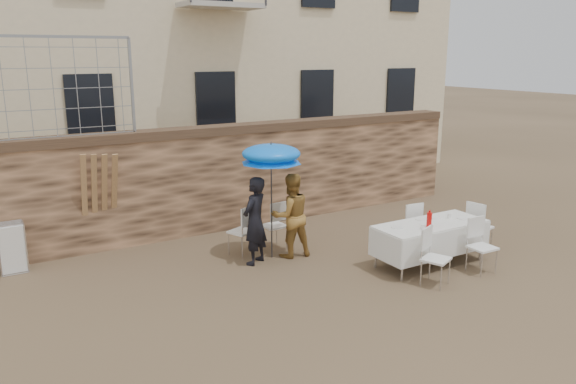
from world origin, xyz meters
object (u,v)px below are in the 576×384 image
table_chair_front_left (436,257)px  table_chair_back (408,226)px  soda_bottle (429,220)px  couple_chair_right (274,224)px  table_chair_side (479,225)px  umbrella (271,157)px  table_chair_front_right (482,246)px  woman_dress (291,215)px  couple_chair_left (242,230)px  man_suit (255,221)px  banquet_table (431,225)px  chair_stack_right (11,245)px

table_chair_front_left → table_chair_back: (0.80, 1.55, 0.00)m
table_chair_front_left → table_chair_back: size_ratio=1.00×
soda_bottle → couple_chair_right: bearing=127.4°
table_chair_front_left → table_chair_side: bearing=0.0°
umbrella → table_chair_front_right: size_ratio=2.10×
woman_dress → table_chair_side: bearing=162.3°
couple_chair_left → woman_dress: bearing=121.5°
table_chair_front_right → table_chair_back: (-0.30, 1.55, 0.00)m
umbrella → table_chair_side: size_ratio=2.10×
woman_dress → table_chair_side: woman_dress is taller
man_suit → couple_chair_right: bearing=-173.8°
table_chair_side → man_suit: bearing=58.5°
banquet_table → table_chair_front_left: size_ratio=2.19×
table_chair_front_left → table_chair_front_right: same height
umbrella → banquet_table: size_ratio=0.96×
couple_chair_right → chair_stack_right: bearing=-22.5°
couple_chair_left → table_chair_front_left: bearing=103.2°
banquet_table → table_chair_back: 0.86m
couple_chair_right → soda_bottle: soda_bottle is taller
table_chair_front_left → man_suit: bearing=108.2°
man_suit → banquet_table: bearing=116.7°
man_suit → table_chair_back: (2.89, -0.84, -0.32)m
table_chair_front_left → couple_chair_left: bearing=102.4°
woman_dress → table_chair_back: bearing=165.7°
man_suit → table_chair_back: bearing=131.8°
woman_dress → table_chair_back: (2.14, -0.84, -0.31)m
couple_chair_left → soda_bottle: soda_bottle is taller
couple_chair_left → banquet_table: 3.47m
umbrella → soda_bottle: bearing=-42.1°
umbrella → chair_stack_right: bearing=156.8°
table_chair_side → couple_chair_right: bearing=47.5°
woman_dress → soda_bottle: size_ratio=6.10×
umbrella → chair_stack_right: 4.81m
banquet_table → table_chair_front_right: bearing=-56.3°
couple_chair_left → table_chair_back: same height
banquet_table → table_chair_side: size_ratio=2.19×
soda_bottle → banquet_table: bearing=36.9°
couple_chair_left → table_chair_side: same height
soda_bottle → table_chair_front_left: soda_bottle is taller
woman_dress → table_chair_front_right: size_ratio=1.65×
couple_chair_left → soda_bottle: (2.49, -2.34, 0.43)m
couple_chair_right → man_suit: bearing=32.4°
table_chair_back → table_chair_side: bearing=154.7°
couple_chair_right → banquet_table: bearing=126.5°
table_chair_front_right → table_chair_back: bearing=102.2°
woman_dress → table_chair_back: woman_dress is taller
man_suit → soda_bottle: 3.06m
soda_bottle → chair_stack_right: soda_bottle is taller
couple_chair_right → table_chair_front_right: same height
table_chair_front_right → woman_dress: bearing=136.8°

